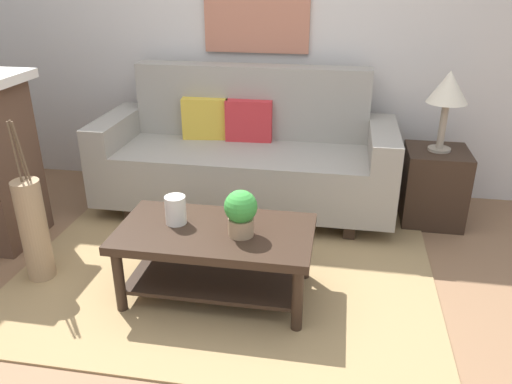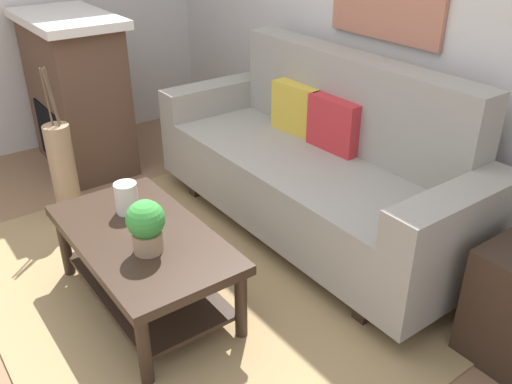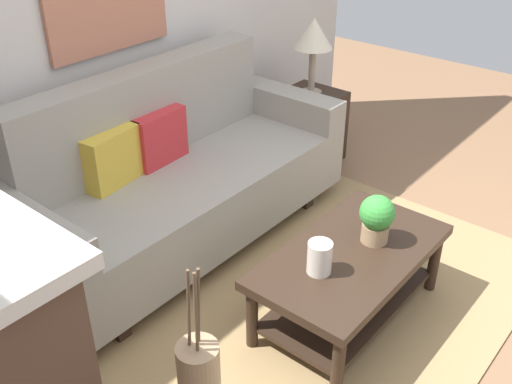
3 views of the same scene
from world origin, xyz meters
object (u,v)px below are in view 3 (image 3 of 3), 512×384
(throw_pillow_crimson, at_px, (160,138))
(tabletop_vase, at_px, (320,258))
(side_table, at_px, (309,127))
(table_lamp, at_px, (314,36))
(couch, at_px, (177,180))
(throw_pillow_mustard, at_px, (113,158))
(potted_plant_tabletop, at_px, (377,218))
(coffee_table, at_px, (350,269))

(throw_pillow_crimson, bearing_deg, tabletop_vase, -98.08)
(throw_pillow_crimson, relative_size, side_table, 0.64)
(tabletop_vase, xyz_separation_m, side_table, (1.60, 1.17, -0.23))
(side_table, bearing_deg, table_lamp, 0.00)
(couch, distance_m, tabletop_vase, 1.18)
(throw_pillow_mustard, height_order, tabletop_vase, throw_pillow_mustard)
(table_lamp, bearing_deg, couch, -179.59)
(tabletop_vase, height_order, potted_plant_tabletop, potted_plant_tabletop)
(potted_plant_tabletop, relative_size, table_lamp, 0.46)
(throw_pillow_mustard, xyz_separation_m, coffee_table, (0.41, -1.33, -0.37))
(throw_pillow_crimson, height_order, potted_plant_tabletop, throw_pillow_crimson)
(couch, distance_m, table_lamp, 1.52)
(throw_pillow_mustard, height_order, potted_plant_tabletop, throw_pillow_mustard)
(coffee_table, bearing_deg, throw_pillow_mustard, 107.03)
(side_table, distance_m, table_lamp, 0.71)
(couch, xyz_separation_m, potted_plant_tabletop, (0.21, -1.24, 0.14))
(side_table, bearing_deg, couch, -179.59)
(coffee_table, xyz_separation_m, side_table, (1.36, 1.21, -0.03))
(throw_pillow_crimson, height_order, table_lamp, table_lamp)
(throw_pillow_crimson, distance_m, coffee_table, 1.38)
(throw_pillow_mustard, distance_m, coffee_table, 1.44)
(coffee_table, height_order, potted_plant_tabletop, potted_plant_tabletop)
(throw_pillow_crimson, xyz_separation_m, coffee_table, (0.06, -1.33, -0.37))
(couch, distance_m, throw_pillow_crimson, 0.28)
(tabletop_vase, xyz_separation_m, potted_plant_tabletop, (0.39, -0.08, 0.06))
(throw_pillow_crimson, height_order, tabletop_vase, throw_pillow_crimson)
(couch, relative_size, table_lamp, 3.92)
(coffee_table, bearing_deg, side_table, 41.76)
(throw_pillow_crimson, bearing_deg, potted_plant_tabletop, -81.25)
(couch, height_order, coffee_table, couch)
(couch, relative_size, coffee_table, 2.03)
(throw_pillow_mustard, bearing_deg, tabletop_vase, -82.68)
(table_lamp, bearing_deg, coffee_table, -138.24)
(coffee_table, bearing_deg, throw_pillow_crimson, 92.52)
(couch, distance_m, potted_plant_tabletop, 1.26)
(throw_pillow_crimson, xyz_separation_m, tabletop_vase, (-0.18, -1.29, -0.17))
(table_lamp, bearing_deg, potted_plant_tabletop, -134.01)
(throw_pillow_crimson, distance_m, potted_plant_tabletop, 1.39)
(potted_plant_tabletop, bearing_deg, table_lamp, 45.99)
(throw_pillow_mustard, xyz_separation_m, tabletop_vase, (0.17, -1.29, -0.17))
(potted_plant_tabletop, relative_size, side_table, 0.47)
(couch, bearing_deg, side_table, 0.41)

